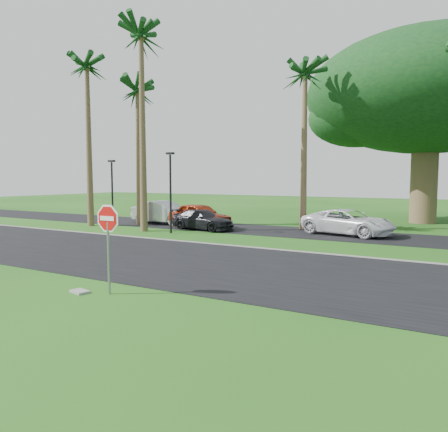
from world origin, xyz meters
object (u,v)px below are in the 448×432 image
Objects in this scene: car_silver at (164,213)px; car_minivan at (348,222)px; car_dark at (203,220)px; car_red at (200,216)px; stop_sign_near at (108,230)px.

car_minivan is (12.53, 0.45, -0.07)m from car_silver.
car_minivan is (8.39, 1.93, 0.10)m from car_dark.
car_red is (3.36, -0.64, -0.01)m from car_silver.
car_minivan is at bearing -85.30° from car_silver.
car_red reaches higher than car_dark.
car_silver is 4.40m from car_dark.
stop_sign_near is 0.55× the size of car_silver.
car_minivan is at bearing -70.30° from car_dark.
stop_sign_near reaches higher than car_silver.
stop_sign_near is 15.02m from car_dark.
car_red is at bearing 114.15° from stop_sign_near.
car_red is at bearing -98.13° from car_silver.
car_minivan is at bearing 80.61° from stop_sign_near.
car_red is 0.89× the size of car_minivan.
car_red is at bearing 109.85° from car_minivan.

